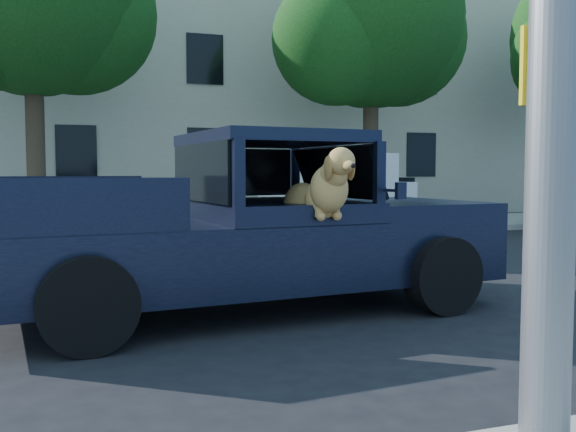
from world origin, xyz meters
The scene contains 7 objects.
ground centered at (0.00, 0.00, 0.00)m, with size 120.00×120.00×0.00m, color black.
far_sidewalk centered at (0.00, 9.20, 0.07)m, with size 60.00×4.00×0.15m, color gray.
lane_stripes centered at (2.00, 3.40, 0.01)m, with size 21.60×0.14×0.01m, color silver, non-canonical shape.
street_tree_mid centered at (5.03, 9.62, 5.71)m, with size 6.00×5.20×8.60m.
building_main centered at (3.00, 16.50, 4.50)m, with size 26.00×6.00×9.00m, color beige.
pickup_truck centered at (-1.48, -0.15, 0.69)m, with size 5.85×3.08×2.03m.
mail_truck centered at (2.90, 7.14, 0.89)m, with size 4.05×2.81×2.03m.
Camera 1 is at (-3.35, -7.14, 1.60)m, focal length 40.00 mm.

